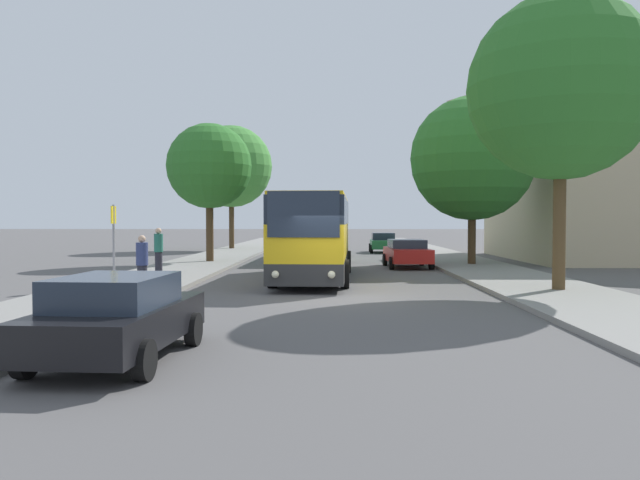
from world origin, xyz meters
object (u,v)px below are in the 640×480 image
(tree_left_far, at_px, (209,166))
(tree_right_mid, at_px, (472,159))
(pedestrian_waiting_near, at_px, (159,250))
(pedestrian_waiting_far, at_px, (142,264))
(tree_left_near, at_px, (231,167))
(tree_right_near, at_px, (561,88))
(parked_car_right_near, at_px, (407,253))
(bus_middle, at_px, (324,230))
(bus_front, at_px, (315,235))
(parked_car_right_far, at_px, (383,242))
(bus_stop_sign, at_px, (114,235))
(parked_car_left_curb, at_px, (118,316))

(tree_left_far, distance_m, tree_right_mid, 13.83)
(pedestrian_waiting_near, height_order, pedestrian_waiting_far, pedestrian_waiting_near)
(tree_left_near, bearing_deg, tree_right_near, -62.44)
(pedestrian_waiting_far, xyz_separation_m, tree_left_near, (-2.09, 30.07, 5.54))
(parked_car_right_near, bearing_deg, tree_left_near, -58.84)
(bus_middle, height_order, tree_left_near, tree_left_near)
(parked_car_right_near, height_order, tree_left_near, tree_left_near)
(bus_middle, bearing_deg, bus_front, -89.88)
(parked_car_right_near, bearing_deg, tree_right_mid, -171.26)
(parked_car_right_far, height_order, bus_stop_sign, bus_stop_sign)
(parked_car_right_near, xyz_separation_m, tree_left_far, (-10.36, 2.46, 4.52))
(pedestrian_waiting_far, height_order, tree_right_near, tree_right_near)
(bus_stop_sign, distance_m, pedestrian_waiting_far, 3.05)
(bus_front, xyz_separation_m, pedestrian_waiting_near, (-6.45, 0.86, -0.64))
(parked_car_left_curb, relative_size, tree_left_near, 0.44)
(bus_middle, relative_size, pedestrian_waiting_near, 5.56)
(parked_car_right_near, distance_m, tree_left_near, 22.10)
(parked_car_right_near, relative_size, parked_car_right_far, 1.05)
(tree_left_near, bearing_deg, tree_left_far, -85.20)
(bus_stop_sign, height_order, tree_right_near, tree_right_near)
(tree_right_mid, bearing_deg, bus_middle, 140.76)
(pedestrian_waiting_near, xyz_separation_m, tree_right_near, (14.37, -5.53, 5.43))
(parked_car_right_near, distance_m, parked_car_right_far, 14.51)
(pedestrian_waiting_far, bearing_deg, tree_left_far, -78.74)
(parked_car_left_curb, xyz_separation_m, tree_left_far, (-3.01, 23.26, 4.51))
(parked_car_right_far, relative_size, tree_left_far, 0.55)
(pedestrian_waiting_far, relative_size, tree_right_mid, 0.21)
(parked_car_right_near, bearing_deg, bus_front, 53.47)
(parked_car_left_curb, xyz_separation_m, tree_left_near, (-4.30, 38.65, 5.83))
(tree_right_mid, bearing_deg, pedestrian_waiting_near, -156.40)
(bus_middle, relative_size, parked_car_right_near, 2.45)
(parked_car_right_near, height_order, tree_right_near, tree_right_near)
(bus_middle, bearing_deg, parked_car_right_far, 62.26)
(parked_car_right_far, xyz_separation_m, pedestrian_waiting_far, (-9.56, -26.72, 0.28))
(bus_stop_sign, bearing_deg, bus_front, 26.33)
(bus_middle, relative_size, tree_right_mid, 1.24)
(pedestrian_waiting_far, height_order, tree_left_far, tree_left_far)
(bus_middle, distance_m, parked_car_right_near, 8.08)
(bus_middle, relative_size, tree_left_near, 1.09)
(tree_right_mid, bearing_deg, bus_stop_sign, -144.41)
(parked_car_right_near, xyz_separation_m, pedestrian_waiting_far, (-9.55, -12.21, 0.29))
(pedestrian_waiting_near, distance_m, tree_left_far, 9.07)
(parked_car_right_near, relative_size, tree_left_far, 0.58)
(bus_stop_sign, height_order, tree_left_near, tree_left_near)
(pedestrian_waiting_far, bearing_deg, bus_middle, -97.52)
(tree_left_far, height_order, tree_right_near, tree_right_near)
(bus_stop_sign, relative_size, tree_right_near, 0.29)
(parked_car_right_near, height_order, pedestrian_waiting_far, pedestrian_waiting_far)
(tree_left_near, bearing_deg, bus_stop_sign, -89.20)
(pedestrian_waiting_near, xyz_separation_m, tree_left_far, (0.54, 8.05, 4.15))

